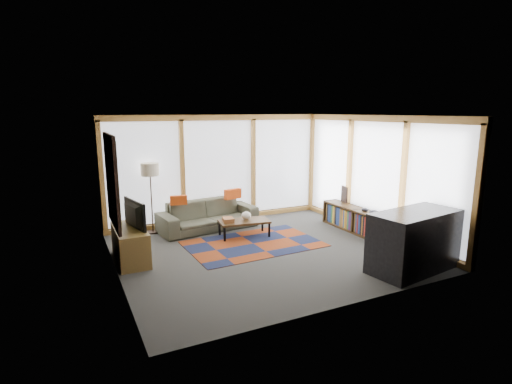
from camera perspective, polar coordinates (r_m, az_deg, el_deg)
name	(u,v)px	position (r m, az deg, el deg)	size (l,w,h in m)	color
ground	(265,251)	(7.91, 1.29, -8.36)	(5.50, 5.50, 0.00)	#31312E
room_envelope	(274,168)	(8.24, 2.60, 3.51)	(5.52, 5.02, 2.62)	#3D332C
rug	(253,244)	(8.27, -0.38, -7.40)	(2.67, 1.72, 0.01)	maroon
sofa	(208,215)	(9.27, -6.87, -3.31)	(2.26, 0.88, 0.66)	#333629
pillow_left	(179,200)	(8.94, -11.01, -1.14)	(0.37, 0.11, 0.20)	#C44211
pillow_right	(233,194)	(9.39, -3.33, -0.27)	(0.42, 0.13, 0.23)	#C44211
floor_lamp	(151,198)	(9.11, -14.72, -0.89)	(0.40, 0.40, 1.58)	#332117
coffee_table	(244,228)	(8.71, -1.69, -5.22)	(1.07, 0.54, 0.36)	#362311
book_stack	(228,220)	(8.55, -4.00, -4.00)	(0.22, 0.27, 0.09)	brown
vase	(246,216)	(8.70, -1.41, -3.40)	(0.21, 0.21, 0.18)	beige
bookshelf	(358,221)	(9.25, 14.41, -4.01)	(0.39, 2.16, 0.54)	#362311
bowl_a	(374,212)	(8.77, 16.53, -2.81)	(0.20, 0.20, 0.10)	black
bowl_b	(365,210)	(9.02, 15.29, -2.43)	(0.15, 0.15, 0.08)	black
shelf_picture	(344,194)	(9.76, 12.50, -0.32)	(0.04, 0.29, 0.38)	black
tv_console	(130,244)	(7.65, -17.52, -7.16)	(0.51, 1.23, 0.62)	brown
television	(130,215)	(7.48, -17.57, -3.09)	(0.89, 0.12, 0.51)	black
bar_counter	(414,241)	(7.35, 21.65, -6.52)	(1.63, 0.76, 1.03)	black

